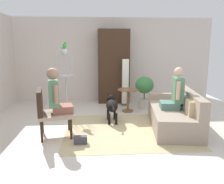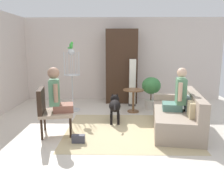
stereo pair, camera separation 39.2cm
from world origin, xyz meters
name	(u,v)px [view 1 (the left image)]	position (x,y,z in m)	size (l,w,h in m)	color
ground_plane	(118,128)	(0.00, 0.00, 0.00)	(7.04, 7.04, 0.00)	beige
back_wall	(110,59)	(0.00, 2.81, 1.28)	(6.46, 0.12, 2.56)	silver
area_rug	(127,130)	(0.18, -0.13, 0.00)	(2.50, 2.16, 0.01)	#C6B284
couch	(175,115)	(1.21, -0.03, 0.28)	(1.11, 1.92, 0.77)	gray
armchair	(48,109)	(-1.34, -0.36, 0.53)	(0.72, 0.70, 0.91)	black
person_on_couch	(175,93)	(1.17, -0.04, 0.75)	(0.48, 0.53, 0.86)	slate
person_on_armchair	(56,95)	(-1.19, -0.33, 0.80)	(0.49, 0.50, 0.85)	#8B5645
round_end_table	(128,96)	(0.37, 1.25, 0.41)	(0.53, 0.53, 0.60)	brown
dog	(112,105)	(-0.10, 0.47, 0.38)	(0.26, 0.86, 0.60)	black
bird_cage_stand	(66,79)	(-1.23, 1.37, 0.86)	(0.41, 0.41, 1.63)	silver
parrot	(65,45)	(-1.22, 1.37, 1.71)	(0.17, 0.10, 0.18)	green
potted_plant	(144,89)	(0.87, 1.56, 0.55)	(0.50, 0.50, 0.88)	beige
column_lamp	(125,83)	(0.39, 1.92, 0.66)	(0.20, 0.20, 1.33)	#4C4742
armoire_cabinet	(113,66)	(0.08, 2.40, 1.09)	(0.93, 0.56, 2.18)	#382316
handbag	(80,140)	(-0.74, -0.75, 0.07)	(0.23, 0.10, 0.14)	#3F3F4C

